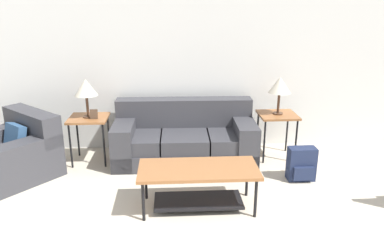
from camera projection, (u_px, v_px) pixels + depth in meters
The scene contains 10 objects.
wall_back at pixel (192, 62), 5.48m from camera, with size 8.91×0.06×2.60m.
couch at pixel (185, 139), 5.27m from camera, with size 1.96×0.91×0.82m.
armchair at pixel (11, 155), 4.75m from camera, with size 1.41×1.41×0.80m.
coffee_table at pixel (198, 178), 4.00m from camera, with size 1.27×0.57×0.47m.
side_table_left at pixel (89, 122), 5.11m from camera, with size 0.52×0.49×0.65m.
side_table_right at pixel (277, 119), 5.26m from camera, with size 0.52×0.49×0.65m.
table_lamp_left at pixel (86, 88), 4.97m from camera, with size 0.30×0.30×0.53m.
table_lamp_right at pixel (280, 86), 5.12m from camera, with size 0.30×0.30×0.53m.
backpack at pixel (301, 164), 4.68m from camera, with size 0.34×0.25×0.43m.
picture_frame at pixel (94, 114), 5.01m from camera, with size 0.10×0.04×0.13m.
Camera 1 is at (-0.32, -1.68, 2.16)m, focal length 35.00 mm.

